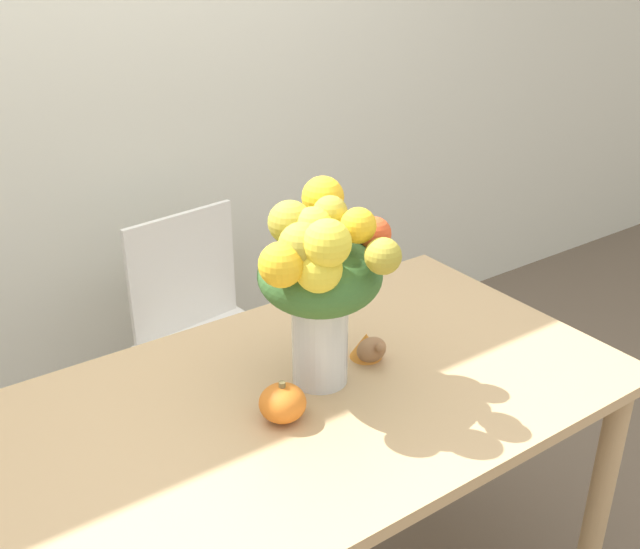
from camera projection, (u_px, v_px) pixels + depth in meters
name	position (u px, v px, depth m)	size (l,w,h in m)	color
wall_back	(83.00, 43.00, 2.32)	(8.00, 0.06, 2.70)	silver
dining_table	(312.00, 429.00, 1.70)	(1.42, 0.82, 0.75)	tan
flower_vase	(320.00, 277.00, 1.58)	(0.34, 0.31, 0.45)	silver
pumpkin	(283.00, 403.00, 1.55)	(0.10, 0.10, 0.09)	orange
turkey_figurine	(368.00, 347.00, 1.77)	(0.08, 0.10, 0.06)	#936642
dining_chair_near_window	(210.00, 339.00, 2.46)	(0.47, 0.47, 0.85)	white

